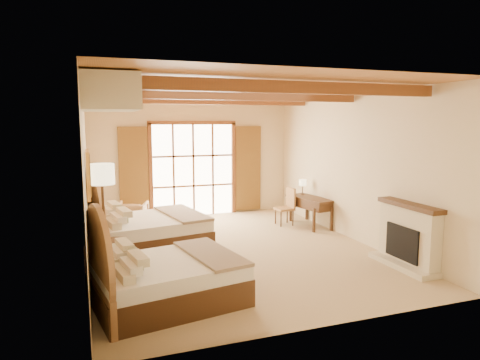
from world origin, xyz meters
name	(u,v)px	position (x,y,z in m)	size (l,w,h in m)	color
floor	(234,250)	(0.00, 0.00, 0.00)	(7.00, 7.00, 0.00)	tan
wall_back	(193,158)	(0.00, 3.50, 1.60)	(5.50, 5.50, 0.00)	beige
wall_left	(86,178)	(-2.75, 0.00, 1.60)	(7.00, 7.00, 0.00)	beige
wall_right	(352,167)	(2.75, 0.00, 1.60)	(7.00, 7.00, 0.00)	beige
ceiling	(233,89)	(0.00, 0.00, 3.20)	(7.00, 7.00, 0.00)	#B66E3B
ceiling_beams	(233,96)	(0.00, 0.00, 3.08)	(5.39, 4.60, 0.18)	brown
french_doors	(193,170)	(0.00, 3.44, 1.25)	(3.95, 0.08, 2.60)	white
fireplace	(408,239)	(2.60, -2.00, 0.51)	(0.46, 1.40, 1.16)	beige
painting	(89,174)	(-2.70, -0.75, 1.75)	(0.06, 0.95, 0.75)	gold
canopy_valance	(109,93)	(-2.40, -2.00, 2.95)	(0.70, 1.40, 0.45)	beige
bed_near	(157,276)	(-1.84, -2.09, 0.40)	(2.27, 1.85, 1.33)	#422515
bed_far	(140,230)	(-1.79, 0.55, 0.44)	(2.49, 2.04, 1.45)	#422515
nightstand	(106,261)	(-2.50, -0.93, 0.33)	(0.55, 0.55, 0.66)	#422515
floor_lamp	(102,181)	(-2.50, -0.72, 1.62)	(0.40, 0.40, 1.90)	#382516
armchair	(132,215)	(-1.77, 2.45, 0.33)	(0.71, 0.73, 0.66)	#AE7E4F
ottoman	(174,222)	(-0.82, 2.08, 0.18)	(0.49, 0.49, 0.36)	#9E6C49
desk	(310,210)	(2.46, 1.30, 0.38)	(0.81, 1.41, 0.71)	#422515
desk_chair	(285,213)	(1.90, 1.58, 0.29)	(0.44, 0.43, 0.93)	#A97145
desk_lamp	(303,183)	(2.50, 1.80, 1.00)	(0.19, 0.19, 0.38)	#382516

